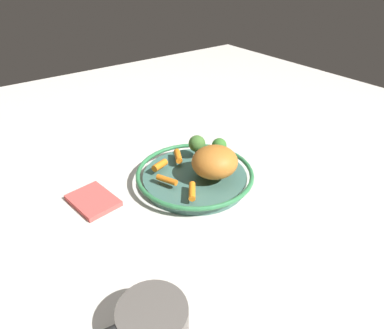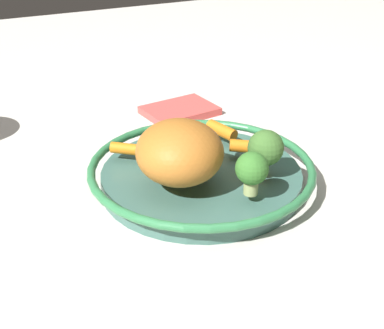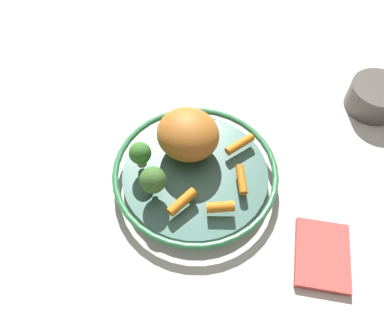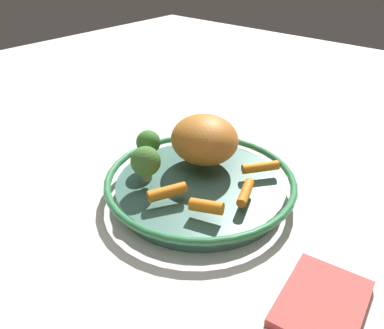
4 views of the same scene
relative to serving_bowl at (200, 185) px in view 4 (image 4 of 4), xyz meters
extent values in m
plane|color=beige|center=(0.00, 0.00, -0.02)|extent=(2.43, 2.43, 0.00)
cylinder|color=#3D665B|center=(0.00, 0.00, -0.01)|extent=(0.30, 0.30, 0.03)
torus|color=#317A48|center=(0.00, 0.00, 0.01)|extent=(0.33, 0.33, 0.01)
ellipsoid|color=#B56A26|center=(-0.05, -0.03, 0.06)|extent=(0.15, 0.16, 0.08)
cylinder|color=orange|center=(0.00, 0.09, 0.03)|extent=(0.06, 0.04, 0.02)
cylinder|color=orange|center=(0.08, 0.00, 0.03)|extent=(0.07, 0.05, 0.02)
cylinder|color=orange|center=(-0.08, 0.07, 0.03)|extent=(0.06, 0.05, 0.02)
cylinder|color=orange|center=(0.07, 0.07, 0.03)|extent=(0.04, 0.06, 0.02)
cylinder|color=tan|center=(0.07, -0.06, 0.03)|extent=(0.01, 0.01, 0.02)
sphere|color=#3E6B2D|center=(0.07, -0.06, 0.06)|extent=(0.05, 0.05, 0.05)
cylinder|color=#9AA666|center=(0.02, -0.11, 0.03)|extent=(0.02, 0.02, 0.02)
sphere|color=#36722B|center=(0.02, -0.11, 0.06)|extent=(0.04, 0.04, 0.04)
cube|color=#D14C47|center=(0.09, 0.27, -0.01)|extent=(0.14, 0.11, 0.01)
camera|label=1|loc=(-0.64, 0.49, 0.55)|focal=32.09mm
camera|label=2|loc=(-0.33, -0.65, 0.40)|focal=52.83mm
camera|label=3|loc=(0.41, 0.12, 0.68)|focal=36.96mm
camera|label=4|loc=(0.44, 0.36, 0.39)|focal=36.81mm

